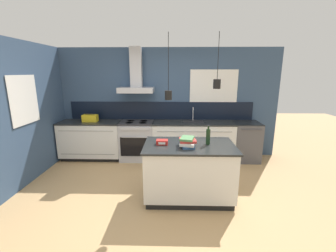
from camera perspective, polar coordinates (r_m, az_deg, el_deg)
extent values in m
plane|color=tan|center=(3.98, -3.29, -17.25)|extent=(16.00, 16.00, 0.00)
cube|color=#354C6B|center=(5.50, -1.73, 5.79)|extent=(5.60, 0.06, 2.60)
cube|color=black|center=(5.49, -1.74, 3.93)|extent=(4.42, 0.02, 0.43)
cube|color=white|center=(5.50, 11.48, 8.88)|extent=(1.12, 0.01, 0.96)
cube|color=black|center=(5.50, 11.47, 8.89)|extent=(1.04, 0.01, 0.88)
cube|color=#B5B5BA|center=(5.27, -8.09, 9.05)|extent=(0.80, 0.46, 0.12)
cube|color=#B5B5BA|center=(5.34, -8.11, 14.58)|extent=(0.26, 0.20, 0.90)
cylinder|color=black|center=(3.44, 0.09, 15.94)|extent=(0.01, 0.01, 0.84)
cylinder|color=black|center=(3.46, 0.09, 7.83)|extent=(0.11, 0.11, 0.14)
sphere|color=#F9D18C|center=(3.46, 0.09, 7.83)|extent=(0.06, 0.06, 0.06)
cylinder|color=black|center=(3.47, 12.66, 17.02)|extent=(0.01, 0.01, 0.66)
cylinder|color=black|center=(3.47, 12.32, 10.39)|extent=(0.11, 0.11, 0.14)
sphere|color=#F9D18C|center=(3.47, 12.32, 10.39)|extent=(0.06, 0.06, 0.06)
cube|color=#354C6B|center=(4.99, -31.81, 2.99)|extent=(0.06, 3.80, 2.60)
cube|color=white|center=(4.82, -32.70, 5.58)|extent=(0.01, 0.76, 0.88)
cube|color=black|center=(4.82, -32.78, 5.58)|extent=(0.01, 0.68, 0.80)
cube|color=black|center=(5.84, -18.38, -7.15)|extent=(1.37, 0.56, 0.09)
cube|color=silver|center=(5.68, -18.81, -3.09)|extent=(1.41, 0.62, 0.79)
cube|color=gray|center=(5.33, -20.17, -1.20)|extent=(1.24, 0.01, 0.01)
cube|color=gray|center=(5.49, -19.71, -6.77)|extent=(1.24, 0.01, 0.01)
cube|color=#232626|center=(5.58, -19.13, 0.95)|extent=(1.43, 0.64, 0.03)
cube|color=black|center=(5.52, 6.21, -7.72)|extent=(1.81, 0.56, 0.09)
cube|color=silver|center=(5.35, 6.36, -3.44)|extent=(1.87, 0.62, 0.79)
cube|color=gray|center=(4.98, 6.74, -1.46)|extent=(1.65, 0.01, 0.01)
cube|color=gray|center=(5.14, 6.57, -7.39)|extent=(1.65, 0.01, 0.01)
cube|color=#232626|center=(5.25, 6.47, 0.85)|extent=(1.89, 0.64, 0.03)
cube|color=#262628|center=(5.29, 6.43, 1.08)|extent=(0.48, 0.34, 0.01)
cylinder|color=#B5B5BA|center=(5.39, 6.36, 3.00)|extent=(0.02, 0.02, 0.30)
sphere|color=#B5B5BA|center=(5.37, 6.40, 4.59)|extent=(0.03, 0.03, 0.03)
cylinder|color=#B5B5BA|center=(5.31, 6.45, 4.28)|extent=(0.02, 0.12, 0.02)
cube|color=#B5B5BA|center=(5.42, -7.81, -3.83)|extent=(0.77, 0.62, 0.87)
cube|color=black|center=(5.13, -8.36, -5.25)|extent=(0.66, 0.02, 0.44)
cylinder|color=#B5B5BA|center=(5.04, -8.49, -2.86)|extent=(0.58, 0.02, 0.02)
cube|color=#B5B5BA|center=(5.01, -8.53, -0.71)|extent=(0.66, 0.02, 0.07)
cube|color=#2D2D30|center=(5.30, -7.97, 0.87)|extent=(0.77, 0.60, 0.04)
cylinder|color=black|center=(5.43, -9.40, 1.31)|extent=(0.17, 0.17, 0.00)
cylinder|color=black|center=(5.38, -6.16, 1.31)|extent=(0.17, 0.17, 0.00)
cylinder|color=black|center=(5.22, -9.84, 0.81)|extent=(0.17, 0.17, 0.00)
cylinder|color=black|center=(5.17, -6.47, 0.80)|extent=(0.17, 0.17, 0.00)
cube|color=#4C4C51|center=(5.61, 19.07, -3.76)|extent=(0.59, 0.62, 0.89)
cube|color=black|center=(5.50, 19.43, 0.78)|extent=(0.59, 0.62, 0.02)
cylinder|color=#4C4C51|center=(5.21, 20.46, -0.88)|extent=(0.45, 0.02, 0.02)
cube|color=black|center=(3.96, 5.18, -16.70)|extent=(1.34, 0.81, 0.09)
cube|color=silver|center=(3.76, 5.32, -10.90)|extent=(1.40, 0.85, 0.79)
cube|color=#232626|center=(3.61, 5.46, -4.96)|extent=(1.45, 0.90, 0.03)
cylinder|color=#193319|center=(3.64, 10.15, -2.71)|extent=(0.07, 0.07, 0.25)
cylinder|color=#193319|center=(3.60, 10.25, -0.40)|extent=(0.03, 0.03, 0.06)
cylinder|color=#262628|center=(3.59, 10.27, 0.10)|extent=(0.03, 0.03, 0.01)
cube|color=#335684|center=(3.51, 5.01, -4.94)|extent=(0.21, 0.31, 0.04)
cube|color=silver|center=(3.50, 5.08, -4.34)|extent=(0.27, 0.34, 0.04)
cube|color=#B2332D|center=(3.51, 5.00, -3.63)|extent=(0.26, 0.26, 0.04)
cube|color=#4C7F4C|center=(3.48, 4.91, -3.16)|extent=(0.25, 0.30, 0.03)
cube|color=red|center=(3.60, -1.51, -4.10)|extent=(0.18, 0.13, 0.07)
cube|color=white|center=(3.54, -1.57, -4.43)|extent=(0.11, 0.01, 0.04)
cube|color=gold|center=(5.56, -19.16, 1.90)|extent=(0.34, 0.18, 0.16)
cylinder|color=black|center=(5.55, -19.24, 2.91)|extent=(0.20, 0.02, 0.02)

